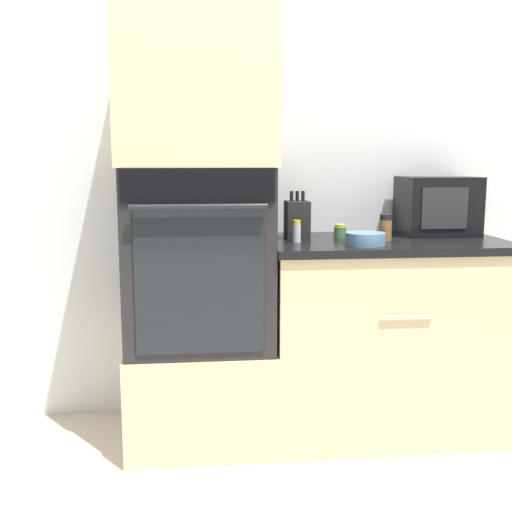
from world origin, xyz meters
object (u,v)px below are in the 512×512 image
at_px(condiment_jar_near, 304,227).
at_px(condiment_jar_back, 297,232).
at_px(bowl, 365,239).
at_px(wall_oven, 199,256).
at_px(knife_block, 297,220).
at_px(condiment_jar_mid, 385,228).
at_px(condiment_jar_far, 340,231).
at_px(microwave, 437,206).

xyz_separation_m(condiment_jar_near, condiment_jar_back, (-0.08, -0.24, 0.01)).
xyz_separation_m(bowl, condiment_jar_back, (-0.28, 0.11, 0.02)).
bearing_deg(wall_oven, bowl, -13.35).
relative_size(wall_oven, condiment_jar_back, 7.91).
xyz_separation_m(knife_block, condiment_jar_mid, (0.38, -0.09, -0.03)).
bearing_deg(condiment_jar_near, condiment_jar_far, -35.01).
bearing_deg(bowl, condiment_jar_back, 158.39).
relative_size(wall_oven, microwave, 2.23).
bearing_deg(bowl, condiment_jar_mid, 46.26).
distance_m(condiment_jar_near, condiment_jar_far, 0.18).
height_order(wall_oven, condiment_jar_back, wall_oven).
bearing_deg(knife_block, bowl, -42.25).
relative_size(wall_oven, condiment_jar_far, 12.32).
relative_size(microwave, knife_block, 1.60).
xyz_separation_m(wall_oven, condiment_jar_mid, (0.83, -0.03, 0.12)).
bearing_deg(condiment_jar_mid, condiment_jar_back, -176.24).
xyz_separation_m(knife_block, condiment_jar_near, (0.06, 0.12, -0.05)).
distance_m(wall_oven, condiment_jar_far, 0.66).
distance_m(wall_oven, condiment_jar_mid, 0.84).
distance_m(knife_block, condiment_jar_far, 0.21).
bearing_deg(condiment_jar_far, microwave, 7.05).
relative_size(bowl, condiment_jar_near, 1.97).
xyz_separation_m(knife_block, condiment_jar_far, (0.20, 0.01, -0.06)).
bearing_deg(knife_block, microwave, 6.03).
xyz_separation_m(microwave, knife_block, (-0.69, -0.07, -0.05)).
relative_size(bowl, condiment_jar_far, 2.69).
bearing_deg(condiment_jar_far, bowl, -78.46).
xyz_separation_m(bowl, condiment_jar_far, (-0.05, 0.24, 0.00)).
height_order(wall_oven, condiment_jar_mid, wall_oven).
bearing_deg(condiment_jar_mid, wall_oven, 177.90).
bearing_deg(condiment_jar_back, wall_oven, 172.35).
bearing_deg(knife_block, condiment_jar_far, 3.59).
xyz_separation_m(wall_oven, condiment_jar_near, (0.50, 0.18, 0.10)).
bearing_deg(condiment_jar_back, condiment_jar_mid, 3.76).
distance_m(bowl, condiment_jar_far, 0.25).
distance_m(knife_block, condiment_jar_near, 0.14).
distance_m(knife_block, condiment_jar_mid, 0.40).
height_order(wall_oven, microwave, wall_oven).
bearing_deg(bowl, wall_oven, 166.65).
bearing_deg(condiment_jar_back, bowl, -21.61).
distance_m(bowl, condiment_jar_mid, 0.19).
height_order(microwave, condiment_jar_back, microwave).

